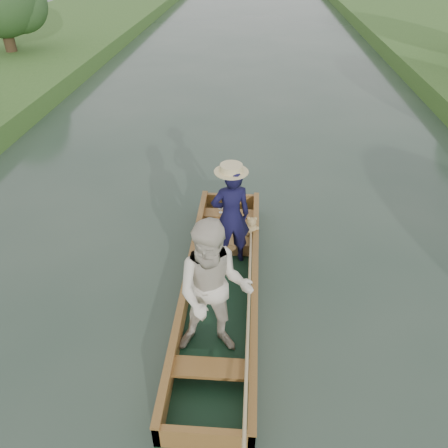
{
  "coord_description": "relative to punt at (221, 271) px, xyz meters",
  "views": [
    {
      "loc": [
        0.4,
        -5.01,
        4.76
      ],
      "look_at": [
        0.0,
        0.6,
        0.95
      ],
      "focal_mm": 35.0,
      "sensor_mm": 36.0,
      "label": 1
    }
  ],
  "objects": [
    {
      "name": "ground",
      "position": [
        -0.02,
        0.31,
        -0.76
      ],
      "size": [
        120.0,
        120.0,
        0.0
      ],
      "primitive_type": "plane",
      "color": "#283D30",
      "rests_on": "ground"
    },
    {
      "name": "trees_far",
      "position": [
        0.75,
        7.95,
        1.83
      ],
      "size": [
        22.8,
        14.02,
        4.55
      ],
      "color": "#47331E",
      "rests_on": "ground"
    },
    {
      "name": "punt",
      "position": [
        0.0,
        0.0,
        0.0
      ],
      "size": [
        1.13,
        5.27,
        2.08
      ],
      "color": "black",
      "rests_on": "ground"
    }
  ]
}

